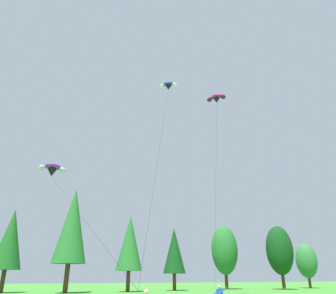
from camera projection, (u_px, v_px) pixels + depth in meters
The scene contains 10 objects.
treeline_tree_d at pixel (10, 239), 46.93m from camera, with size 4.18×4.18×11.73m.
treeline_tree_e at pixel (72, 225), 47.01m from camera, with size 4.85×4.85×14.79m.
treeline_tree_f at pixel (130, 243), 49.87m from camera, with size 4.09×4.09×11.33m.
treeline_tree_g at pixel (174, 250), 53.97m from camera, with size 3.80×3.80×9.98m.
treeline_tree_h at pixel (224, 250), 58.50m from camera, with size 4.79×4.79×11.06m.
treeline_tree_i at pixel (279, 250), 57.33m from camera, with size 4.72×4.72×10.83m.
treeline_tree_j at pixel (306, 261), 63.29m from camera, with size 4.05×4.05×8.32m.
parafoil_kite_high_blue_white at pixel (168, 86), 40.50m from camera, with size 8.92×18.82×23.77m.
parafoil_kite_mid_magenta at pixel (216, 99), 42.69m from camera, with size 9.56×14.21×23.54m.
parafoil_kite_far_purple at pixel (52, 169), 33.30m from camera, with size 6.26×19.97×11.70m.
Camera 1 is at (-7.96, 4.39, 2.22)m, focal length 33.82 mm.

